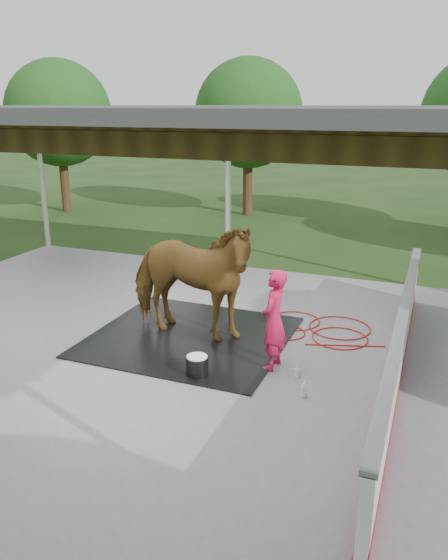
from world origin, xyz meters
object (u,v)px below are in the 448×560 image
(dasher_board, at_px, (400,349))
(wash_bucket, at_px, (197,366))
(handler, at_px, (274,320))
(horse, at_px, (189,279))

(dasher_board, distance_m, wash_bucket, 3.11)
(handler, distance_m, wash_bucket, 1.40)
(horse, xyz_separation_m, handler, (1.75, -0.60, -0.30))
(horse, xyz_separation_m, wash_bucket, (0.73, -1.31, -0.95))
(dasher_board, height_order, horse, horse)
(horse, bearing_deg, dasher_board, -92.25)
(dasher_board, height_order, handler, handler)
(handler, bearing_deg, wash_bucket, -52.61)
(dasher_board, xyz_separation_m, horse, (-3.67, 0.34, 0.58))
(handler, bearing_deg, horse, -106.33)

